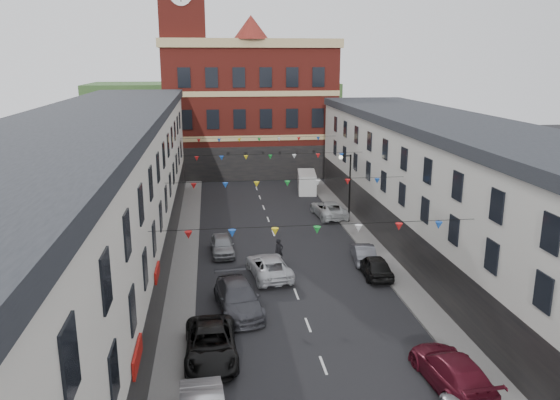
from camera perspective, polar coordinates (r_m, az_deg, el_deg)
name	(u,v)px	position (r m, az deg, el deg)	size (l,w,h in m)	color
ground	(296,294)	(33.46, 1.72, -9.79)	(160.00, 160.00, 0.00)	black
pavement_left	(182,286)	(34.96, -10.19, -8.79)	(1.80, 64.00, 0.15)	#605E5B
pavement_right	(395,275)	(36.83, 11.98, -7.65)	(1.80, 64.00, 0.15)	#605E5B
terrace_left	(91,211)	(32.96, -19.18, -1.11)	(8.40, 56.00, 10.70)	silver
terrace_right	(480,206)	(36.39, 20.16, -0.58)	(8.40, 56.00, 9.70)	beige
civic_building	(249,106)	(68.46, -3.28, 9.76)	(20.60, 13.30, 18.50)	maroon
clock_tower	(184,49)	(65.17, -10.00, 15.32)	(5.60, 5.60, 30.00)	maroon
distant_hill	(215,114)	(92.52, -6.85, 8.96)	(40.00, 14.00, 10.00)	#2D5025
street_lamp	(347,179)	(46.61, 7.03, 2.18)	(1.10, 0.36, 6.00)	black
car_left_c	(211,344)	(26.80, -7.23, -14.71)	(2.43, 5.27, 1.46)	black
car_left_d	(238,298)	(31.12, -4.40, -10.16)	(2.24, 5.50, 1.60)	#3B3C43
car_left_e	(222,245)	(39.93, -6.06, -4.70)	(1.62, 4.03, 1.37)	gray
car_right_c	(452,371)	(25.70, 17.53, -16.63)	(2.13, 5.24, 1.52)	#591120
car_right_d	(374,266)	(36.32, 9.85, -6.79)	(1.67, 4.15, 1.41)	black
car_right_e	(363,253)	(38.70, 8.70, -5.49)	(1.36, 3.91, 1.29)	#56575E
car_right_f	(329,209)	(49.14, 5.12, -0.95)	(2.41, 5.22, 1.45)	#B4B8BA
moving_car	(269,266)	(35.76, -1.16, -6.93)	(2.33, 5.05, 1.40)	silver
white_van	(307,182)	(58.34, 2.82, 1.89)	(1.81, 4.70, 2.08)	silver
pedestrian	(279,251)	(37.80, -0.11, -5.40)	(0.65, 0.43, 1.79)	black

